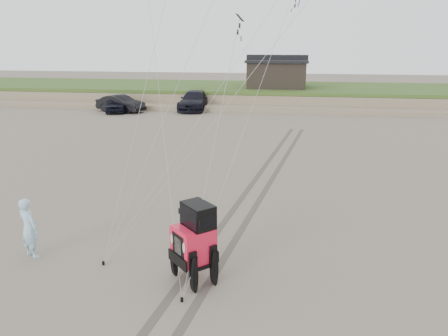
{
  "coord_description": "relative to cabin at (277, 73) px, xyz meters",
  "views": [
    {
      "loc": [
        3.32,
        -10.61,
        6.68
      ],
      "look_at": [
        1.32,
        3.0,
        2.6
      ],
      "focal_mm": 35.0,
      "sensor_mm": 36.0,
      "label": 1
    }
  ],
  "objects": [
    {
      "name": "cabin",
      "position": [
        0.0,
        0.0,
        0.0
      ],
      "size": [
        6.4,
        5.4,
        3.35
      ],
      "color": "black",
      "rests_on": "dune_ridge"
    },
    {
      "name": "tire_tracks",
      "position": [
        0.0,
        -29.0,
        -3.23
      ],
      "size": [
        5.22,
        29.74,
        0.01
      ],
      "color": "#4C443D",
      "rests_on": "ground"
    },
    {
      "name": "truck_b",
      "position": [
        -14.44,
        -7.98,
        -2.45
      ],
      "size": [
        5.05,
        3.01,
        1.57
      ],
      "primitive_type": "imported",
      "rotation": [
        0.0,
        0.0,
        1.27
      ],
      "color": "black",
      "rests_on": "ground"
    },
    {
      "name": "ground",
      "position": [
        -2.0,
        -37.0,
        -3.24
      ],
      "size": [
        160.0,
        160.0,
        0.0
      ],
      "primitive_type": "plane",
      "color": "#6B6054",
      "rests_on": "ground"
    },
    {
      "name": "dune_ridge",
      "position": [
        -2.0,
        0.5,
        -2.42
      ],
      "size": [
        160.0,
        14.25,
        1.73
      ],
      "color": "#7A6B54",
      "rests_on": "ground"
    },
    {
      "name": "jeep",
      "position": [
        -1.15,
        -36.7,
        -2.31
      ],
      "size": [
        5.08,
        4.97,
        1.85
      ],
      "primitive_type": null,
      "rotation": [
        0.0,
        0.0,
        -0.81
      ],
      "color": "red",
      "rests_on": "ground"
    },
    {
      "name": "man",
      "position": [
        -6.57,
        -36.06,
        -2.25
      ],
      "size": [
        0.85,
        0.72,
        1.97
      ],
      "primitive_type": "imported",
      "rotation": [
        0.0,
        0.0,
        2.74
      ],
      "color": "#8BB2D7",
      "rests_on": "ground"
    },
    {
      "name": "stake_aux",
      "position": [
        -1.24,
        -37.82,
        -3.18
      ],
      "size": [
        0.08,
        0.08,
        0.12
      ],
      "primitive_type": "cylinder",
      "color": "black",
      "rests_on": "ground"
    },
    {
      "name": "truck_a",
      "position": [
        -14.82,
        -7.95,
        -2.46
      ],
      "size": [
        2.96,
        4.86,
        1.55
      ],
      "primitive_type": "imported",
      "rotation": [
        0.0,
        0.0,
        0.27
      ],
      "color": "black",
      "rests_on": "ground"
    },
    {
      "name": "truck_c",
      "position": [
        -7.73,
        -5.7,
        -2.33
      ],
      "size": [
        2.67,
        6.29,
        1.81
      ],
      "primitive_type": "imported",
      "rotation": [
        0.0,
        0.0,
        0.02
      ],
      "color": "black",
      "rests_on": "ground"
    },
    {
      "name": "stake_main",
      "position": [
        -4.1,
        -36.25,
        -3.18
      ],
      "size": [
        0.08,
        0.08,
        0.12
      ],
      "primitive_type": "cylinder",
      "color": "black",
      "rests_on": "ground"
    }
  ]
}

